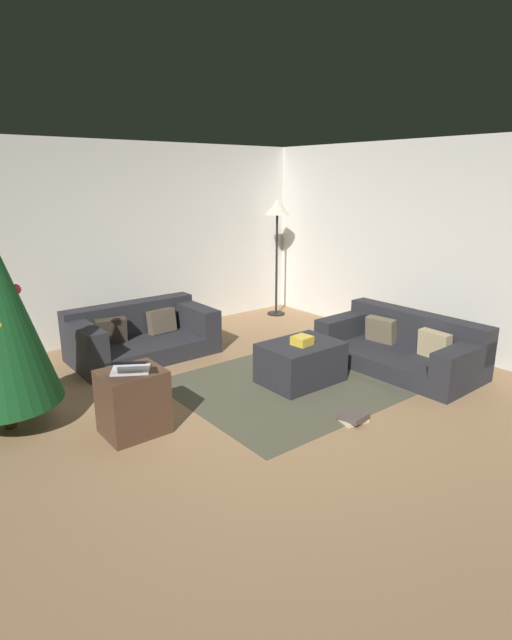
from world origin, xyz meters
TOP-DOWN VIEW (x-y plane):
  - ground_plane at (0.00, 0.00)m, footprint 6.40×6.40m
  - rear_partition at (0.00, 3.14)m, footprint 6.40×0.12m
  - corner_partition at (3.14, 0.00)m, footprint 0.12×6.40m
  - couch_left at (0.01, 2.24)m, footprint 1.70×0.94m
  - couch_right at (2.25, -0.03)m, footprint 0.97×1.83m
  - ottoman at (0.99, 0.38)m, footprint 0.83×0.61m
  - gift_box at (0.96, 0.34)m, footprint 0.21×0.20m
  - tv_remote at (1.08, 0.45)m, footprint 0.10×0.17m
  - side_table at (-0.91, 0.45)m, footprint 0.52×0.44m
  - laptop at (-0.94, 0.41)m, footprint 0.46×0.47m
  - book_stack at (0.73, -0.61)m, footprint 0.26×0.24m
  - corner_lamp at (2.59, 2.65)m, footprint 0.36×0.36m
  - area_rug at (0.99, 0.38)m, footprint 2.60×2.00m

SIDE VIEW (x-z plane):
  - ground_plane at x=0.00m, z-range 0.00..0.00m
  - area_rug at x=0.99m, z-range 0.00..0.01m
  - book_stack at x=0.73m, z-range 0.00..0.09m
  - ottoman at x=0.99m, z-range 0.00..0.44m
  - couch_right at x=2.25m, z-range -0.07..0.54m
  - couch_left at x=0.01m, z-range -0.06..0.56m
  - side_table at x=-0.91m, z-range 0.00..0.57m
  - tv_remote at x=1.08m, z-range 0.44..0.46m
  - gift_box at x=0.96m, z-range 0.44..0.53m
  - laptop at x=-0.94m, z-range 0.54..0.70m
  - rear_partition at x=0.00m, z-range 0.00..2.60m
  - corner_partition at x=3.14m, z-range 0.00..2.60m
  - corner_lamp at x=2.59m, z-range 0.65..2.47m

